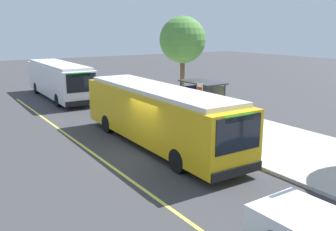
{
  "coord_description": "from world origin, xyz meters",
  "views": [
    {
      "loc": [
        14.02,
        -8.26,
        5.69
      ],
      "look_at": [
        0.08,
        0.99,
        1.73
      ],
      "focal_mm": 39.0,
      "sensor_mm": 36.0,
      "label": 1
    }
  ],
  "objects_px": {
    "transit_bus_main": "(157,114)",
    "transit_bus_second": "(59,79)",
    "route_sign_post": "(200,101)",
    "waiting_bench": "(202,113)"
  },
  "relations": [
    {
      "from": "transit_bus_main",
      "to": "transit_bus_second",
      "type": "xyz_separation_m",
      "value": [
        -15.49,
        -0.03,
        -0.0
      ]
    },
    {
      "from": "route_sign_post",
      "to": "transit_bus_main",
      "type": "bearing_deg",
      "value": -90.97
    },
    {
      "from": "transit_bus_main",
      "to": "waiting_bench",
      "type": "xyz_separation_m",
      "value": [
        -2.22,
        4.69,
        -0.98
      ]
    },
    {
      "from": "transit_bus_main",
      "to": "route_sign_post",
      "type": "xyz_separation_m",
      "value": [
        0.04,
        2.66,
        0.34
      ]
    },
    {
      "from": "waiting_bench",
      "to": "route_sign_post",
      "type": "relative_size",
      "value": 0.57
    },
    {
      "from": "transit_bus_main",
      "to": "waiting_bench",
      "type": "relative_size",
      "value": 7.3
    },
    {
      "from": "waiting_bench",
      "to": "transit_bus_second",
      "type": "bearing_deg",
      "value": -160.45
    },
    {
      "from": "transit_bus_main",
      "to": "transit_bus_second",
      "type": "bearing_deg",
      "value": -179.9
    },
    {
      "from": "transit_bus_main",
      "to": "transit_bus_second",
      "type": "relative_size",
      "value": 1.03
    },
    {
      "from": "transit_bus_second",
      "to": "waiting_bench",
      "type": "xyz_separation_m",
      "value": [
        13.27,
        4.71,
        -0.98
      ]
    }
  ]
}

